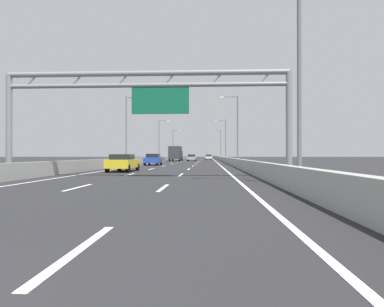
# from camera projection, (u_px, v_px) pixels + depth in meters

# --- Properties ---
(ground_plane) EXTENTS (260.00, 260.00, 0.00)m
(ground_plane) POSITION_uv_depth(u_px,v_px,m) (196.00, 159.00, 101.24)
(ground_plane) COLOR #262628
(lane_dash_left_1) EXTENTS (0.16, 3.00, 0.01)m
(lane_dash_left_1) POSITION_uv_depth(u_px,v_px,m) (78.00, 187.00, 13.93)
(lane_dash_left_1) COLOR white
(lane_dash_left_1) RESTS_ON ground_plane
(lane_dash_left_2) EXTENTS (0.16, 3.00, 0.01)m
(lane_dash_left_2) POSITION_uv_depth(u_px,v_px,m) (129.00, 175.00, 22.92)
(lane_dash_left_2) COLOR white
(lane_dash_left_2) RESTS_ON ground_plane
(lane_dash_left_3) EXTENTS (0.16, 3.00, 0.01)m
(lane_dash_left_3) POSITION_uv_depth(u_px,v_px,m) (151.00, 169.00, 31.91)
(lane_dash_left_3) COLOR white
(lane_dash_left_3) RESTS_ON ground_plane
(lane_dash_left_4) EXTENTS (0.16, 3.00, 0.01)m
(lane_dash_left_4) POSITION_uv_depth(u_px,v_px,m) (164.00, 166.00, 40.90)
(lane_dash_left_4) COLOR white
(lane_dash_left_4) RESTS_ON ground_plane
(lane_dash_left_5) EXTENTS (0.16, 3.00, 0.01)m
(lane_dash_left_5) POSITION_uv_depth(u_px,v_px,m) (172.00, 164.00, 49.89)
(lane_dash_left_5) COLOR white
(lane_dash_left_5) RESTS_ON ground_plane
(lane_dash_left_6) EXTENTS (0.16, 3.00, 0.01)m
(lane_dash_left_6) POSITION_uv_depth(u_px,v_px,m) (177.00, 163.00, 58.88)
(lane_dash_left_6) COLOR white
(lane_dash_left_6) RESTS_ON ground_plane
(lane_dash_left_7) EXTENTS (0.16, 3.00, 0.01)m
(lane_dash_left_7) POSITION_uv_depth(u_px,v_px,m) (181.00, 162.00, 67.87)
(lane_dash_left_7) COLOR white
(lane_dash_left_7) RESTS_ON ground_plane
(lane_dash_left_8) EXTENTS (0.16, 3.00, 0.01)m
(lane_dash_left_8) POSITION_uv_depth(u_px,v_px,m) (185.00, 161.00, 76.86)
(lane_dash_left_8) COLOR white
(lane_dash_left_8) RESTS_ON ground_plane
(lane_dash_left_9) EXTENTS (0.16, 3.00, 0.01)m
(lane_dash_left_9) POSITION_uv_depth(u_px,v_px,m) (187.00, 160.00, 85.84)
(lane_dash_left_9) COLOR white
(lane_dash_left_9) RESTS_ON ground_plane
(lane_dash_left_10) EXTENTS (0.16, 3.00, 0.01)m
(lane_dash_left_10) POSITION_uv_depth(u_px,v_px,m) (189.00, 160.00, 94.83)
(lane_dash_left_10) COLOR white
(lane_dash_left_10) RESTS_ON ground_plane
(lane_dash_left_11) EXTENTS (0.16, 3.00, 0.01)m
(lane_dash_left_11) POSITION_uv_depth(u_px,v_px,m) (191.00, 159.00, 103.82)
(lane_dash_left_11) COLOR white
(lane_dash_left_11) RESTS_ON ground_plane
(lane_dash_left_12) EXTENTS (0.16, 3.00, 0.01)m
(lane_dash_left_12) POSITION_uv_depth(u_px,v_px,m) (192.00, 159.00, 112.81)
(lane_dash_left_12) COLOR white
(lane_dash_left_12) RESTS_ON ground_plane
(lane_dash_left_13) EXTENTS (0.16, 3.00, 0.01)m
(lane_dash_left_13) POSITION_uv_depth(u_px,v_px,m) (193.00, 159.00, 121.80)
(lane_dash_left_13) COLOR white
(lane_dash_left_13) RESTS_ON ground_plane
(lane_dash_left_14) EXTENTS (0.16, 3.00, 0.01)m
(lane_dash_left_14) POSITION_uv_depth(u_px,v_px,m) (194.00, 158.00, 130.79)
(lane_dash_left_14) COLOR white
(lane_dash_left_14) RESTS_ON ground_plane
(lane_dash_left_15) EXTENTS (0.16, 3.00, 0.01)m
(lane_dash_left_15) POSITION_uv_depth(u_px,v_px,m) (195.00, 158.00, 139.78)
(lane_dash_left_15) COLOR white
(lane_dash_left_15) RESTS_ON ground_plane
(lane_dash_left_16) EXTENTS (0.16, 3.00, 0.01)m
(lane_dash_left_16) POSITION_uv_depth(u_px,v_px,m) (196.00, 158.00, 148.77)
(lane_dash_left_16) COLOR white
(lane_dash_left_16) RESTS_ON ground_plane
(lane_dash_left_17) EXTENTS (0.16, 3.00, 0.01)m
(lane_dash_left_17) POSITION_uv_depth(u_px,v_px,m) (197.00, 158.00, 157.76)
(lane_dash_left_17) COLOR white
(lane_dash_left_17) RESTS_ON ground_plane
(lane_dash_right_0) EXTENTS (0.16, 3.00, 0.01)m
(lane_dash_right_0) POSITION_uv_depth(u_px,v_px,m) (79.00, 250.00, 4.77)
(lane_dash_right_0) COLOR white
(lane_dash_right_0) RESTS_ON ground_plane
(lane_dash_right_1) EXTENTS (0.16, 3.00, 0.01)m
(lane_dash_right_1) POSITION_uv_depth(u_px,v_px,m) (163.00, 188.00, 13.76)
(lane_dash_right_1) COLOR white
(lane_dash_right_1) RESTS_ON ground_plane
(lane_dash_right_2) EXTENTS (0.16, 3.00, 0.01)m
(lane_dash_right_2) POSITION_uv_depth(u_px,v_px,m) (181.00, 175.00, 22.74)
(lane_dash_right_2) COLOR white
(lane_dash_right_2) RESTS_ON ground_plane
(lane_dash_right_3) EXTENTS (0.16, 3.00, 0.01)m
(lane_dash_right_3) POSITION_uv_depth(u_px,v_px,m) (189.00, 169.00, 31.73)
(lane_dash_right_3) COLOR white
(lane_dash_right_3) RESTS_ON ground_plane
(lane_dash_right_4) EXTENTS (0.16, 3.00, 0.01)m
(lane_dash_right_4) POSITION_uv_depth(u_px,v_px,m) (193.00, 166.00, 40.72)
(lane_dash_right_4) COLOR white
(lane_dash_right_4) RESTS_ON ground_plane
(lane_dash_right_5) EXTENTS (0.16, 3.00, 0.01)m
(lane_dash_right_5) POSITION_uv_depth(u_px,v_px,m) (196.00, 164.00, 49.71)
(lane_dash_right_5) COLOR white
(lane_dash_right_5) RESTS_ON ground_plane
(lane_dash_right_6) EXTENTS (0.16, 3.00, 0.01)m
(lane_dash_right_6) POSITION_uv_depth(u_px,v_px,m) (198.00, 163.00, 58.70)
(lane_dash_right_6) COLOR white
(lane_dash_right_6) RESTS_ON ground_plane
(lane_dash_right_7) EXTENTS (0.16, 3.00, 0.01)m
(lane_dash_right_7) POSITION_uv_depth(u_px,v_px,m) (199.00, 162.00, 67.69)
(lane_dash_right_7) COLOR white
(lane_dash_right_7) RESTS_ON ground_plane
(lane_dash_right_8) EXTENTS (0.16, 3.00, 0.01)m
(lane_dash_right_8) POSITION_uv_depth(u_px,v_px,m) (200.00, 161.00, 76.68)
(lane_dash_right_8) COLOR white
(lane_dash_right_8) RESTS_ON ground_plane
(lane_dash_right_9) EXTENTS (0.16, 3.00, 0.01)m
(lane_dash_right_9) POSITION_uv_depth(u_px,v_px,m) (201.00, 160.00, 85.67)
(lane_dash_right_9) COLOR white
(lane_dash_right_9) RESTS_ON ground_plane
(lane_dash_right_10) EXTENTS (0.16, 3.00, 0.01)m
(lane_dash_right_10) POSITION_uv_depth(u_px,v_px,m) (202.00, 160.00, 94.66)
(lane_dash_right_10) COLOR white
(lane_dash_right_10) RESTS_ON ground_plane
(lane_dash_right_11) EXTENTS (0.16, 3.00, 0.01)m
(lane_dash_right_11) POSITION_uv_depth(u_px,v_px,m) (202.00, 159.00, 103.65)
(lane_dash_right_11) COLOR white
(lane_dash_right_11) RESTS_ON ground_plane
(lane_dash_right_12) EXTENTS (0.16, 3.00, 0.01)m
(lane_dash_right_12) POSITION_uv_depth(u_px,v_px,m) (203.00, 159.00, 112.64)
(lane_dash_right_12) COLOR white
(lane_dash_right_12) RESTS_ON ground_plane
(lane_dash_right_13) EXTENTS (0.16, 3.00, 0.01)m
(lane_dash_right_13) POSITION_uv_depth(u_px,v_px,m) (203.00, 159.00, 121.63)
(lane_dash_right_13) COLOR white
(lane_dash_right_13) RESTS_ON ground_plane
(lane_dash_right_14) EXTENTS (0.16, 3.00, 0.01)m
(lane_dash_right_14) POSITION_uv_depth(u_px,v_px,m) (203.00, 158.00, 130.62)
(lane_dash_right_14) COLOR white
(lane_dash_right_14) RESTS_ON ground_plane
(lane_dash_right_15) EXTENTS (0.16, 3.00, 0.01)m
(lane_dash_right_15) POSITION_uv_depth(u_px,v_px,m) (204.00, 158.00, 139.60)
(lane_dash_right_15) COLOR white
(lane_dash_right_15) RESTS_ON ground_plane
(lane_dash_right_16) EXTENTS (0.16, 3.00, 0.01)m
(lane_dash_right_16) POSITION_uv_depth(u_px,v_px,m) (204.00, 158.00, 148.59)
(lane_dash_right_16) COLOR white
(lane_dash_right_16) RESTS_ON ground_plane
(lane_dash_right_17) EXTENTS (0.16, 3.00, 0.01)m
(lane_dash_right_17) POSITION_uv_depth(u_px,v_px,m) (204.00, 158.00, 157.58)
(lane_dash_right_17) COLOR white
(lane_dash_right_17) RESTS_ON ground_plane
(edge_line_left) EXTENTS (0.16, 176.00, 0.01)m
(edge_line_left) POSITION_uv_depth(u_px,v_px,m) (175.00, 160.00, 89.51)
(edge_line_left) COLOR white
(edge_line_left) RESTS_ON ground_plane
(edge_line_right) EXTENTS (0.16, 176.00, 0.01)m
(edge_line_right) POSITION_uv_depth(u_px,v_px,m) (214.00, 160.00, 89.00)
(edge_line_right) COLOR white
(edge_line_right) RESTS_ON ground_plane
(barrier_left) EXTENTS (0.45, 220.00, 0.95)m
(barrier_left) POSITION_uv_depth(u_px,v_px,m) (177.00, 158.00, 111.56)
(barrier_left) COLOR #9E9E99
(barrier_left) RESTS_ON ground_plane
(barrier_right) EXTENTS (0.45, 220.00, 0.95)m
(barrier_right) POSITION_uv_depth(u_px,v_px,m) (218.00, 158.00, 110.89)
(barrier_right) COLOR #9E9E99
(barrier_right) RESTS_ON ground_plane
(sign_gantry) EXTENTS (17.06, 0.36, 6.36)m
(sign_gantry) POSITION_uv_depth(u_px,v_px,m) (148.00, 96.00, 19.56)
(sign_gantry) COLOR gray
(sign_gantry) RESTS_ON ground_plane
(streetlamp_right_near) EXTENTS (2.58, 0.28, 9.50)m
(streetlamp_right_near) POSITION_uv_depth(u_px,v_px,m) (294.00, 64.00, 14.63)
(streetlamp_right_near) COLOR slate
(streetlamp_right_near) RESTS_ON ground_plane
(streetlamp_left_mid) EXTENTS (2.58, 0.28, 9.50)m
(streetlamp_left_mid) POSITION_uv_depth(u_px,v_px,m) (128.00, 126.00, 45.94)
(streetlamp_left_mid) COLOR slate
(streetlamp_left_mid) RESTS_ON ground_plane
(streetlamp_right_mid) EXTENTS (2.58, 0.28, 9.50)m
(streetlamp_right_mid) POSITION_uv_depth(u_px,v_px,m) (236.00, 125.00, 45.21)
(streetlamp_right_mid) COLOR slate
(streetlamp_right_mid) RESTS_ON ground_plane
(streetlamp_left_far) EXTENTS (2.58, 0.28, 9.50)m
(streetlamp_left_far) POSITION_uv_depth(u_px,v_px,m) (160.00, 137.00, 76.52)
(streetlamp_left_far) COLOR slate
(streetlamp_left_far) RESTS_ON ground_plane
(streetlamp_right_far) EXTENTS (2.58, 0.28, 9.50)m
(streetlamp_right_far) POSITION_uv_depth(u_px,v_px,m) (225.00, 137.00, 75.79)
(streetlamp_right_far) COLOR slate
(streetlamp_right_far) RESTS_ON ground_plane
(streetlamp_left_distant) EXTENTS (2.58, 0.28, 9.50)m
(streetlamp_left_distant) POSITION_uv_depth(u_px,v_px,m) (174.00, 142.00, 107.09)
(streetlamp_left_distant) COLOR slate
(streetlamp_left_distant) RESTS_ON ground_plane
(streetlamp_right_distant) EXTENTS (2.58, 0.28, 9.50)m
(streetlamp_right_distant) POSITION_uv_depth(u_px,v_px,m) (220.00, 142.00, 106.37)
(streetlamp_right_distant) COLOR slate
(streetlamp_right_distant) RESTS_ON ground_plane
(blue_car) EXTENTS (1.85, 4.53, 1.52)m
(blue_car) POSITION_uv_depth(u_px,v_px,m) (153.00, 159.00, 44.26)
(blue_car) COLOR #2347AD
(blue_car) RESTS_ON ground_plane
(black_car) EXTENTS (1.73, 4.69, 1.37)m
(black_car) POSITION_uv_depth(u_px,v_px,m) (208.00, 157.00, 116.23)
(black_car) COLOR black
(black_car) RESTS_ON ground_plane
(silver_car) EXTENTS (1.83, 4.41, 1.45)m
(silver_car) POSITION_uv_depth(u_px,v_px,m) (192.00, 158.00, 75.15)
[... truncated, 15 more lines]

